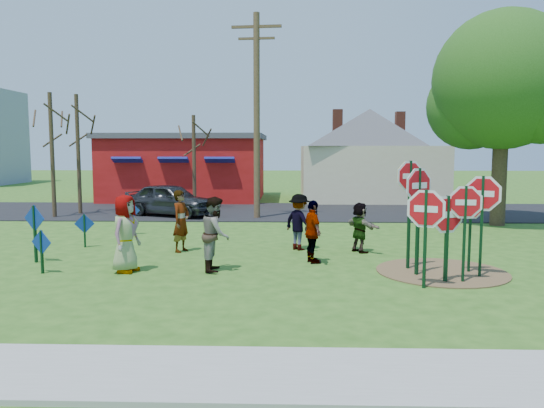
{
  "coord_description": "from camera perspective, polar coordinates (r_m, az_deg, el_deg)",
  "views": [
    {
      "loc": [
        0.7,
        -14.02,
        3.06
      ],
      "look_at": [
        0.25,
        0.26,
        1.56
      ],
      "focal_mm": 35.0,
      "sensor_mm": 36.0,
      "label": 1
    }
  ],
  "objects": [
    {
      "name": "stop_sign_f",
      "position": [
        13.41,
        21.71,
        0.28
      ],
      "size": [
        1.04,
        0.52,
        2.58
      ],
      "rotation": [
        0.0,
        0.0,
        -0.45
      ],
      "color": "#0E341A",
      "rests_on": "ground"
    },
    {
      "name": "utility_pole",
      "position": [
        23.15,
        -1.66,
        9.86
      ],
      "size": [
        2.15,
        0.29,
        8.78
      ],
      "rotation": [
        0.0,
        0.0,
        -0.08
      ],
      "color": "#4C3823",
      "rests_on": "ground"
    },
    {
      "name": "person_c",
      "position": [
        13.34,
        -6.08,
        -3.21
      ],
      "size": [
        0.73,
        0.93,
        1.87
      ],
      "primitive_type": "imported",
      "rotation": [
        0.0,
        0.0,
        1.6
      ],
      "color": "brown",
      "rests_on": "ground"
    },
    {
      "name": "blue_diamond_b",
      "position": [
        15.56,
        -24.16,
        -2.23
      ],
      "size": [
        0.68,
        0.3,
        1.56
      ],
      "rotation": [
        0.0,
        0.0,
        -0.4
      ],
      "color": "#0E341A",
      "rests_on": "ground"
    },
    {
      "name": "person_b",
      "position": [
        15.92,
        -9.75,
        -1.82
      ],
      "size": [
        0.66,
        0.79,
        1.84
      ],
      "primitive_type": "imported",
      "rotation": [
        0.0,
        0.0,
        1.17
      ],
      "color": "#256B6A",
      "rests_on": "ground"
    },
    {
      "name": "cream_house",
      "position": [
        32.37,
        10.4,
        5.66
      ],
      "size": [
        9.4,
        9.4,
        6.5
      ],
      "color": "beige",
      "rests_on": "ground"
    },
    {
      "name": "stop_sign_e",
      "position": [
        12.65,
        18.32,
        -1.7
      ],
      "size": [
        1.1,
        0.48,
        2.16
      ],
      "rotation": [
        0.0,
        0.0,
        0.4
      ],
      "color": "#0E341A",
      "rests_on": "ground"
    },
    {
      "name": "person_f",
      "position": [
        15.85,
        9.43,
        -2.49
      ],
      "size": [
        1.07,
        1.41,
        1.48
      ],
      "primitive_type": "imported",
      "rotation": [
        0.0,
        0.0,
        2.1
      ],
      "color": "#1E5737",
      "rests_on": "ground"
    },
    {
      "name": "road",
      "position": [
        25.71,
        0.25,
        -0.79
      ],
      "size": [
        120.0,
        7.5,
        0.04
      ],
      "primitive_type": "cube",
      "color": "black",
      "rests_on": "ground"
    },
    {
      "name": "stop_sign_c",
      "position": [
        12.73,
        20.07,
        -0.79
      ],
      "size": [
        1.02,
        0.11,
        2.36
      ],
      "rotation": [
        0.0,
        0.0,
        -0.09
      ],
      "color": "#0E341A",
      "rests_on": "ground"
    },
    {
      "name": "person_a",
      "position": [
        13.61,
        -15.49,
        -3.08
      ],
      "size": [
        0.83,
        1.06,
        1.93
      ],
      "primitive_type": "imported",
      "rotation": [
        0.0,
        0.0,
        1.32
      ],
      "color": "#425888",
      "rests_on": "ground"
    },
    {
      "name": "bare_tree_west",
      "position": [
        25.26,
        -22.64,
        6.66
      ],
      "size": [
        1.8,
        1.8,
        5.49
      ],
      "color": "#382819",
      "rests_on": "ground"
    },
    {
      "name": "ground",
      "position": [
        14.36,
        -1.02,
        -6.3
      ],
      "size": [
        120.0,
        120.0,
        0.0
      ],
      "primitive_type": "plane",
      "color": "#2D5919",
      "rests_on": "ground"
    },
    {
      "name": "stop_sign_b",
      "position": [
        13.69,
        14.61,
        1.82
      ],
      "size": [
        0.98,
        0.42,
        2.9
      ],
      "rotation": [
        0.0,
        0.0,
        0.39
      ],
      "color": "#0E341A",
      "rests_on": "ground"
    },
    {
      "name": "blue_diamond_d",
      "position": [
        19.48,
        -14.88,
        -1.07
      ],
      "size": [
        0.63,
        0.11,
        1.19
      ],
      "rotation": [
        0.0,
        0.0,
        -0.15
      ],
      "color": "#0E341A",
      "rests_on": "ground"
    },
    {
      "name": "bare_tree_mid",
      "position": [
        26.21,
        -20.18,
        6.78
      ],
      "size": [
        1.8,
        1.8,
        5.54
      ],
      "color": "#382819",
      "rests_on": "ground"
    },
    {
      "name": "suv",
      "position": [
        24.32,
        -10.92,
        0.48
      ],
      "size": [
        4.6,
        3.23,
        1.46
      ],
      "primitive_type": "imported",
      "rotation": [
        0.0,
        0.0,
        1.17
      ],
      "color": "#2E2E33",
      "rests_on": "road"
    },
    {
      "name": "stop_sign_d",
      "position": [
        13.82,
        20.59,
        -0.76
      ],
      "size": [
        0.93,
        0.06,
        2.15
      ],
      "rotation": [
        0.0,
        0.0,
        0.03
      ],
      "color": "#0E341A",
      "rests_on": "ground"
    },
    {
      "name": "sidewalk",
      "position": [
        7.49,
        -3.88,
        -17.8
      ],
      "size": [
        22.0,
        1.8,
        0.08
      ],
      "primitive_type": "cube",
      "color": "#9E9E99",
      "rests_on": "ground"
    },
    {
      "name": "person_d",
      "position": [
        16.01,
        2.94,
        -1.95
      ],
      "size": [
        1.21,
        1.23,
        1.7
      ],
      "primitive_type": "imported",
      "rotation": [
        0.0,
        0.0,
        2.33
      ],
      "color": "#35363B",
      "rests_on": "ground"
    },
    {
      "name": "bare_tree_east",
      "position": [
        26.65,
        -8.4,
        5.89
      ],
      "size": [
        1.8,
        1.8,
        4.7
      ],
      "color": "#382819",
      "rests_on": "ground"
    },
    {
      "name": "stop_sign_a",
      "position": [
        11.99,
        16.22,
        -1.34
      ],
      "size": [
        1.04,
        0.53,
        2.33
      ],
      "rotation": [
        0.0,
        0.0,
        -0.47
      ],
      "color": "#0E341A",
      "rests_on": "ground"
    },
    {
      "name": "red_building",
      "position": [
        32.62,
        -9.15,
        4.0
      ],
      "size": [
        9.4,
        7.69,
        3.9
      ],
      "color": "#9B120F",
      "rests_on": "ground"
    },
    {
      "name": "leafy_tree",
      "position": [
        23.01,
        23.92,
        11.36
      ],
      "size": [
        5.92,
        5.4,
        8.41
      ],
      "color": "#382819",
      "rests_on": "ground"
    },
    {
      "name": "dirt_patch",
      "position": [
        13.9,
        17.78,
        -6.95
      ],
      "size": [
        3.2,
        3.2,
        0.03
      ],
      "primitive_type": "cylinder",
      "color": "brown",
      "rests_on": "ground"
    },
    {
      "name": "stop_sign_g",
      "position": [
        13.07,
        15.49,
        0.77
      ],
      "size": [
        0.95,
        0.66,
        2.75
      ],
      "rotation": [
        0.0,
        0.0,
        0.6
      ],
      "color": "#0E341A",
      "rests_on": "ground"
    },
    {
      "name": "blue_diamond_a",
      "position": [
        14.17,
        -23.54,
        -4.25
      ],
      "size": [
        0.59,
        0.24,
        1.08
      ],
      "rotation": [
        0.0,
        0.0,
        -0.36
      ],
      "color": "#0E341A",
      "rests_on": "ground"
    },
    {
      "name": "person_e",
      "position": [
        14.18,
        4.41,
        -3.0
      ],
      "size": [
        0.7,
        1.07,
        1.69
      ],
      "primitive_type": "imported",
      "rotation": [
        0.0,
        0.0,
        1.89
      ],
      "color": "#4B305F",
      "rests_on": "ground"
    },
    {
      "name": "blue_diamond_c",
      "position": [
        17.41,
        -19.52,
        -2.35
      ],
      "size": [
        0.61,
        0.1,
        1.05
      ],
      "rotation": [
        0.0,
        0.0,
        0.13
      ],
      "color": "#0E341A",
      "rests_on": "ground"
    }
  ]
}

